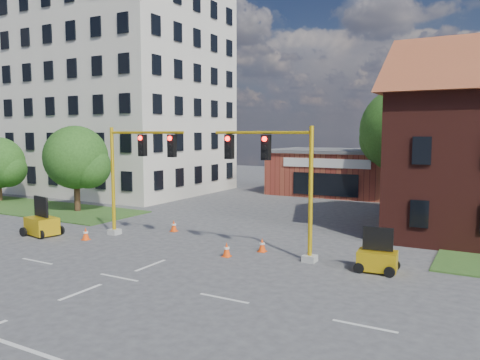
{
  "coord_description": "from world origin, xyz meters",
  "views": [
    {
      "loc": [
        13.3,
        -13.89,
        5.9
      ],
      "look_at": [
        0.15,
        10.0,
        3.13
      ],
      "focal_mm": 35.0,
      "sensor_mm": 36.0,
      "label": 1
    }
  ],
  "objects": [
    {
      "name": "pickup_white",
      "position": [
        10.77,
        13.31,
        0.69
      ],
      "size": [
        5.11,
        2.67,
        1.37
      ],
      "primitive_type": "imported",
      "rotation": [
        0.0,
        0.0,
        1.49
      ],
      "color": "white",
      "rests_on": "ground"
    },
    {
      "name": "office_block",
      "position": [
        -20.0,
        21.9,
        10.31
      ],
      "size": [
        18.4,
        15.4,
        20.6
      ],
      "color": "beige",
      "rests_on": "ground"
    },
    {
      "name": "signal_mast_east",
      "position": [
        4.36,
        6.0,
        3.92
      ],
      "size": [
        5.3,
        0.6,
        6.2
      ],
      "color": "#999A94",
      "rests_on": "ground"
    },
    {
      "name": "cone_b",
      "position": [
        -3.45,
        8.32,
        0.34
      ],
      "size": [
        0.4,
        0.4,
        0.7
      ],
      "color": "#F7470D",
      "rests_on": "ground"
    },
    {
      "name": "tree_nw_front",
      "position": [
        -13.76,
        10.58,
        3.89
      ],
      "size": [
        4.91,
        4.68,
        6.41
      ],
      "color": "#321E12",
      "rests_on": "ground"
    },
    {
      "name": "trailer_east",
      "position": [
        9.06,
        5.9,
        0.57
      ],
      "size": [
        1.7,
        1.22,
        1.83
      ],
      "rotation": [
        0.0,
        0.0,
        0.09
      ],
      "color": "yellow",
      "rests_on": "ground"
    },
    {
      "name": "brick_shop",
      "position": [
        0.0,
        29.98,
        2.16
      ],
      "size": [
        12.4,
        8.4,
        4.3
      ],
      "color": "maroon",
      "rests_on": "ground"
    },
    {
      "name": "cone_d",
      "position": [
        3.3,
        6.55,
        0.34
      ],
      "size": [
        0.4,
        0.4,
        0.7
      ],
      "color": "#F7470D",
      "rests_on": "ground"
    },
    {
      "name": "cone_c",
      "position": [
        2.22,
        4.9,
        0.34
      ],
      "size": [
        0.4,
        0.4,
        0.7
      ],
      "color": "#F7470D",
      "rests_on": "ground"
    },
    {
      "name": "trailer_west",
      "position": [
        -9.41,
        3.76,
        0.68
      ],
      "size": [
        2.13,
        1.66,
        2.16
      ],
      "rotation": [
        0.0,
        0.0,
        -0.22
      ],
      "color": "yellow",
      "rests_on": "ground"
    },
    {
      "name": "tree_nw_rear",
      "position": [
        -23.78,
        11.08,
        3.19
      ],
      "size": [
        4.61,
        4.39,
        5.53
      ],
      "color": "#321E12",
      "rests_on": "ground"
    },
    {
      "name": "lane_markings",
      "position": [
        0.0,
        -3.0,
        0.01
      ],
      "size": [
        60.0,
        36.0,
        0.01
      ],
      "primitive_type": null,
      "color": "silver",
      "rests_on": "ground"
    },
    {
      "name": "grass_verge_nw",
      "position": [
        -20.0,
        10.0,
        0.04
      ],
      "size": [
        22.0,
        6.0,
        0.08
      ],
      "primitive_type": "cube",
      "color": "#2B501E",
      "rests_on": "ground"
    },
    {
      "name": "cone_a",
      "position": [
        -6.37,
        4.18,
        0.34
      ],
      "size": [
        0.4,
        0.4,
        0.7
      ],
      "color": "#F7470D",
      "rests_on": "ground"
    },
    {
      "name": "signal_mast_west",
      "position": [
        -4.36,
        6.0,
        3.92
      ],
      "size": [
        5.3,
        0.6,
        6.2
      ],
      "color": "#999A94",
      "rests_on": "ground"
    },
    {
      "name": "tree_large",
      "position": [
        6.88,
        27.08,
        5.83
      ],
      "size": [
        7.79,
        7.42,
        9.79
      ],
      "color": "#321E12",
      "rests_on": "ground"
    },
    {
      "name": "ground",
      "position": [
        0.0,
        0.0,
        0.0
      ],
      "size": [
        120.0,
        120.0,
        0.0
      ],
      "primitive_type": "plane",
      "color": "#3D3D3F",
      "rests_on": "ground"
    }
  ]
}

